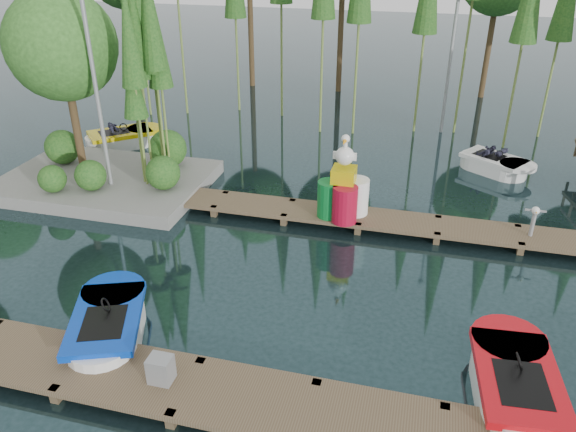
% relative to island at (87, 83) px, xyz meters
% --- Properties ---
extents(ground_plane, '(90.00, 90.00, 0.00)m').
position_rel_island_xyz_m(ground_plane, '(6.30, -3.29, -3.18)').
color(ground_plane, '#1E3438').
extents(near_dock, '(18.00, 1.50, 0.50)m').
position_rel_island_xyz_m(near_dock, '(6.30, -7.79, -2.95)').
color(near_dock, brown).
rests_on(near_dock, ground).
extents(far_dock, '(15.00, 1.20, 0.50)m').
position_rel_island_xyz_m(far_dock, '(7.30, -0.79, -2.95)').
color(far_dock, brown).
rests_on(far_dock, ground).
extents(island, '(6.20, 4.20, 6.75)m').
position_rel_island_xyz_m(island, '(0.00, 0.00, 0.00)').
color(island, gray).
rests_on(island, ground).
extents(lamp_island, '(0.30, 0.30, 7.25)m').
position_rel_island_xyz_m(lamp_island, '(0.80, -0.79, 1.08)').
color(lamp_island, gray).
rests_on(lamp_island, ground).
extents(lamp_rear, '(0.30, 0.30, 7.25)m').
position_rel_island_xyz_m(lamp_rear, '(10.30, 7.71, 1.08)').
color(lamp_rear, gray).
rests_on(lamp_rear, ground).
extents(boat_blue, '(2.23, 3.13, 0.96)m').
position_rel_island_xyz_m(boat_blue, '(4.18, -6.71, -2.91)').
color(boat_blue, white).
rests_on(boat_blue, ground).
extents(boat_red, '(1.58, 3.07, 1.00)m').
position_rel_island_xyz_m(boat_red, '(11.75, -6.40, -2.89)').
color(boat_red, white).
rests_on(boat_red, ground).
extents(boat_yellow_far, '(2.90, 2.80, 1.40)m').
position_rel_island_xyz_m(boat_yellow_far, '(-1.05, 3.11, -2.89)').
color(boat_yellow_far, white).
rests_on(boat_yellow_far, ground).
extents(boat_white_far, '(2.73, 2.35, 1.19)m').
position_rel_island_xyz_m(boat_white_far, '(12.06, 4.02, -2.92)').
color(boat_white_far, white).
rests_on(boat_white_far, ground).
extents(utility_cabinet, '(0.40, 0.34, 0.49)m').
position_rel_island_xyz_m(utility_cabinet, '(5.85, -7.79, -2.64)').
color(utility_cabinet, gray).
rests_on(utility_cabinet, near_dock).
extents(yellow_barrel, '(0.56, 0.56, 0.84)m').
position_rel_island_xyz_m(yellow_barrel, '(7.92, -0.79, -2.47)').
color(yellow_barrel, gold).
rests_on(yellow_barrel, far_dock).
extents(drum_cluster, '(1.33, 1.22, 2.29)m').
position_rel_island_xyz_m(drum_cluster, '(7.84, -0.95, -2.21)').
color(drum_cluster, '#0C6D29').
rests_on(drum_cluster, far_dock).
extents(seagull_post, '(0.50, 0.27, 0.81)m').
position_rel_island_xyz_m(seagull_post, '(12.61, -0.79, -2.34)').
color(seagull_post, gray).
rests_on(seagull_post, far_dock).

